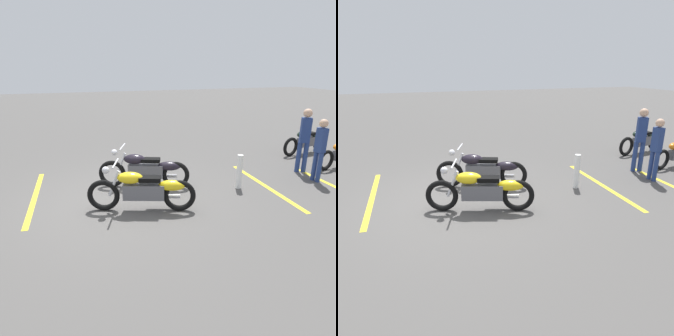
% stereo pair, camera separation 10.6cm
% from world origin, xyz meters
% --- Properties ---
extents(ground_plane, '(60.00, 60.00, 0.00)m').
position_xyz_m(ground_plane, '(0.00, 0.00, 0.00)').
color(ground_plane, '#514F4C').
extents(motorcycle_bright_foreground, '(2.14, 0.88, 1.04)m').
position_xyz_m(motorcycle_bright_foreground, '(0.38, -0.63, 0.46)').
color(motorcycle_bright_foreground, black).
rests_on(motorcycle_bright_foreground, ground).
extents(motorcycle_dark_foreground, '(2.11, 0.95, 1.04)m').
position_xyz_m(motorcycle_dark_foreground, '(0.75, 0.60, 0.46)').
color(motorcycle_dark_foreground, black).
rests_on(motorcycle_dark_foreground, ground).
extents(motorcycle_row_right, '(2.09, 0.51, 0.79)m').
position_xyz_m(motorcycle_row_right, '(6.74, 1.89, 0.43)').
color(motorcycle_row_right, black).
rests_on(motorcycle_row_right, ground).
extents(bystander_near_row, '(0.31, 0.29, 1.77)m').
position_xyz_m(bystander_near_row, '(5.16, 0.34, 0.99)').
color(bystander_near_row, navy).
rests_on(bystander_near_row, ground).
extents(bystander_secondary, '(0.21, 0.27, 1.62)m').
position_xyz_m(bystander_secondary, '(5.03, -0.38, 0.90)').
color(bystander_secondary, navy).
rests_on(bystander_secondary, ground).
extents(bollard_post, '(0.14, 0.14, 0.84)m').
position_xyz_m(bollard_post, '(2.88, -0.16, 0.42)').
color(bollard_post, white).
rests_on(bollard_post, ground).
extents(parking_stripe_near, '(0.26, 3.20, 0.01)m').
position_xyz_m(parking_stripe_near, '(-1.84, 0.84, 0.00)').
color(parking_stripe_near, yellow).
rests_on(parking_stripe_near, ground).
extents(parking_stripe_mid, '(0.26, 3.20, 0.01)m').
position_xyz_m(parking_stripe_mid, '(3.59, -0.26, 0.00)').
color(parking_stripe_mid, yellow).
rests_on(parking_stripe_mid, ground).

